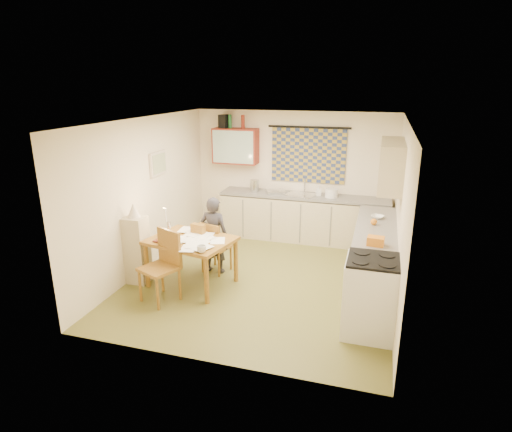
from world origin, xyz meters
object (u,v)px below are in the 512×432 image
(shelf_stand, at_px, (137,250))
(chair_far, at_px, (216,256))
(dining_table, at_px, (192,261))
(counter_right, at_px, (373,263))
(stove, at_px, (371,296))
(person, at_px, (214,235))
(counter_back, at_px, (303,218))

(shelf_stand, bearing_deg, chair_far, 34.66)
(dining_table, relative_size, chair_far, 1.59)
(dining_table, relative_size, shelf_stand, 1.29)
(counter_right, bearing_deg, stove, -90.00)
(dining_table, bearing_deg, stove, -1.10)
(stove, distance_m, chair_far, 2.78)
(person, bearing_deg, counter_right, -178.01)
(stove, distance_m, shelf_stand, 3.57)
(stove, height_order, chair_far, stove)
(stove, height_order, shelf_stand, shelf_stand)
(counter_back, bearing_deg, stove, -65.24)
(counter_back, xyz_separation_m, stove, (1.41, -3.06, 0.05))
(counter_right, distance_m, stove, 1.17)
(counter_right, xyz_separation_m, stove, (0.00, -1.17, 0.05))
(chair_far, bearing_deg, shelf_stand, 49.99)
(person, bearing_deg, stove, 157.11)
(chair_far, relative_size, person, 0.68)
(counter_right, distance_m, chair_far, 2.52)
(chair_far, height_order, person, person)
(stove, xyz_separation_m, chair_far, (-2.51, 1.16, -0.23))
(counter_back, distance_m, dining_table, 2.76)
(counter_right, bearing_deg, dining_table, -168.30)
(dining_table, bearing_deg, counter_back, 74.08)
(stove, bearing_deg, counter_right, 90.00)
(counter_right, relative_size, person, 2.30)
(dining_table, height_order, chair_far, chair_far)
(counter_right, height_order, dining_table, counter_right)
(counter_back, distance_m, chair_far, 2.20)
(counter_back, xyz_separation_m, chair_far, (-1.10, -1.90, -0.18))
(counter_back, distance_m, person, 2.22)
(dining_table, height_order, person, person)
(counter_back, relative_size, shelf_stand, 3.09)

